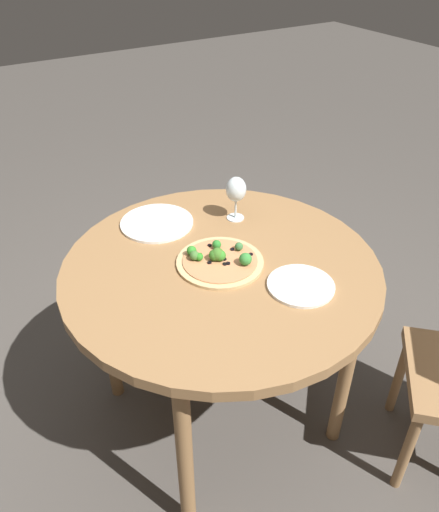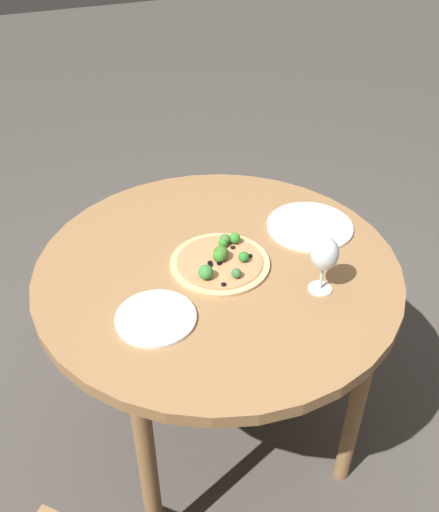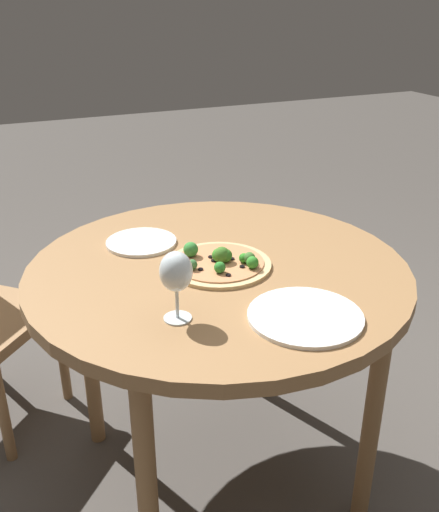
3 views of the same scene
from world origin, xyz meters
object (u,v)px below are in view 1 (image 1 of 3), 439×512
Objects in this scene: pizza at (219,260)px; plate_near at (157,223)px; wine_glass at (236,190)px; plate_far at (301,285)px.

pizza reaches higher than plate_near.
pizza is 1.07× the size of plate_near.
pizza is 0.33m from plate_near.
wine_glass reaches higher than plate_near.
plate_near is 1.28× the size of plate_far.
wine_glass is at bearing -133.31° from pizza.
plate_near and plate_far have the same top height.
wine_glass is (-0.20, -0.21, 0.10)m from pizza.
pizza reaches higher than plate_far.
pizza is 0.28m from plate_far.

